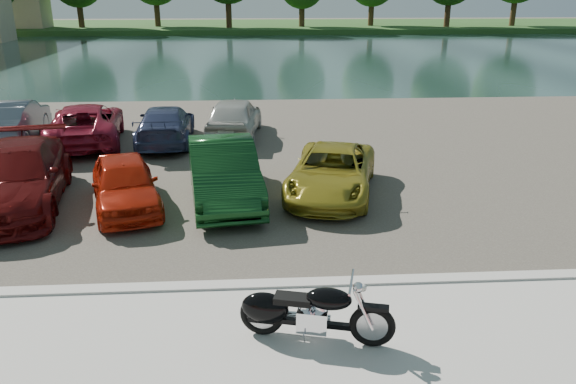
# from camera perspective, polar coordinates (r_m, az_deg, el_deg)

# --- Properties ---
(ground) EXTENTS (200.00, 200.00, 0.00)m
(ground) POSITION_cam_1_polar(r_m,az_deg,el_deg) (8.51, -0.66, -16.54)
(ground) COLOR #595447
(ground) RESTS_ON ground
(kerb) EXTENTS (60.00, 0.30, 0.14)m
(kerb) POSITION_cam_1_polar(r_m,az_deg,el_deg) (10.15, -1.26, -9.50)
(kerb) COLOR #BBB7B0
(kerb) RESTS_ON ground
(parking_lot) EXTENTS (60.00, 18.00, 0.04)m
(parking_lot) POSITION_cam_1_polar(r_m,az_deg,el_deg) (18.54, -2.45, 4.15)
(parking_lot) COLOR #453F38
(parking_lot) RESTS_ON ground
(river) EXTENTS (120.00, 40.00, 0.00)m
(river) POSITION_cam_1_polar(r_m,az_deg,el_deg) (47.11, -3.29, 13.75)
(river) COLOR #1B322E
(river) RESTS_ON ground
(far_bank) EXTENTS (120.00, 24.00, 0.60)m
(far_bank) POSITION_cam_1_polar(r_m,az_deg,el_deg) (78.98, -3.52, 16.46)
(far_bank) COLOR #234719
(far_bank) RESTS_ON ground
(motorcycle) EXTENTS (2.29, 0.93, 1.05)m
(motorcycle) POSITION_cam_1_polar(r_m,az_deg,el_deg) (8.50, 1.40, -12.03)
(motorcycle) COLOR black
(motorcycle) RESTS_ON promenade
(car_3) EXTENTS (2.98, 5.48, 1.51)m
(car_3) POSITION_cam_1_polar(r_m,az_deg,el_deg) (15.00, -25.87, 1.37)
(car_3) COLOR #510B0B
(car_3) RESTS_ON parking_lot
(car_4) EXTENTS (2.45, 3.95, 1.25)m
(car_4) POSITION_cam_1_polar(r_m,az_deg,el_deg) (14.01, -16.25, 0.84)
(car_4) COLOR #B0200B
(car_4) RESTS_ON parking_lot
(car_5) EXTENTS (2.19, 4.73, 1.50)m
(car_5) POSITION_cam_1_polar(r_m,az_deg,el_deg) (14.02, -6.59, 2.08)
(car_5) COLOR #103D18
(car_5) RESTS_ON parking_lot
(car_6) EXTENTS (3.04, 4.75, 1.22)m
(car_6) POSITION_cam_1_polar(r_m,az_deg,el_deg) (14.41, 4.49, 2.06)
(car_6) COLOR olive
(car_6) RESTS_ON parking_lot
(car_9) EXTENTS (2.05, 4.65, 1.48)m
(car_9) POSITION_cam_1_polar(r_m,az_deg,el_deg) (21.61, -26.23, 6.48)
(car_9) COLOR slate
(car_9) RESTS_ON parking_lot
(car_10) EXTENTS (3.12, 5.31, 1.39)m
(car_10) POSITION_cam_1_polar(r_m,az_deg,el_deg) (20.39, -19.86, 6.51)
(car_10) COLOR maroon
(car_10) RESTS_ON parking_lot
(car_11) EXTENTS (1.99, 4.49, 1.28)m
(car_11) POSITION_cam_1_polar(r_m,az_deg,el_deg) (19.78, -12.33, 6.69)
(car_11) COLOR navy
(car_11) RESTS_ON parking_lot
(car_12) EXTENTS (2.14, 4.37, 1.43)m
(car_12) POSITION_cam_1_polar(r_m,az_deg,el_deg) (20.26, -5.48, 7.59)
(car_12) COLOR #B0B0AB
(car_12) RESTS_ON parking_lot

